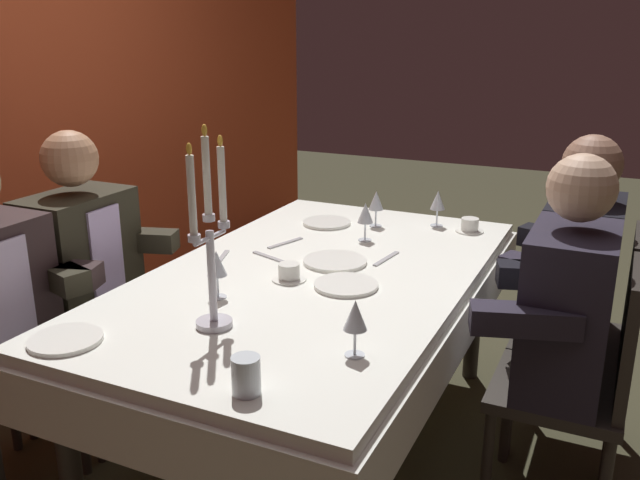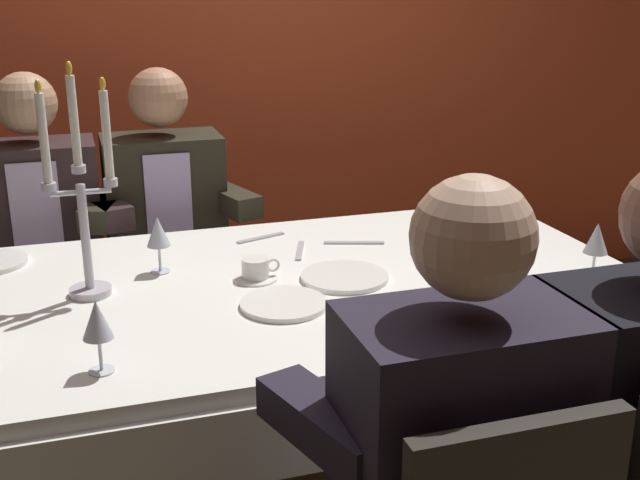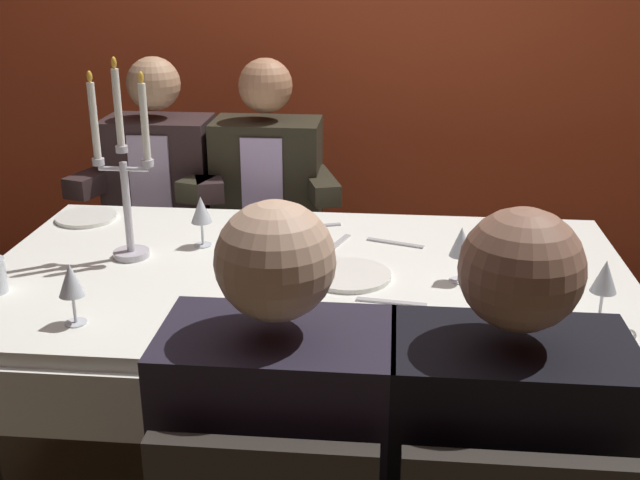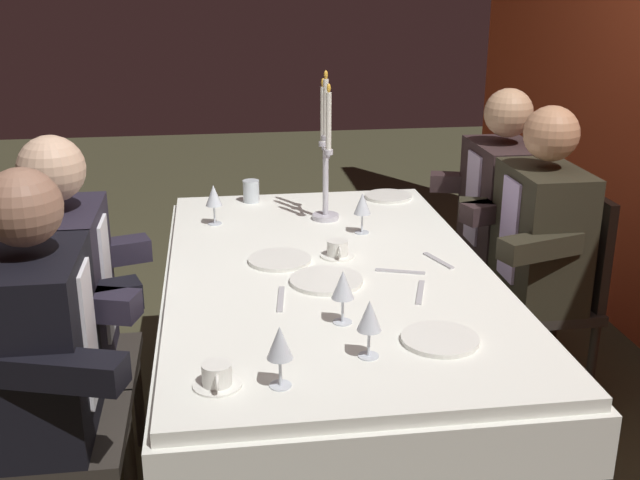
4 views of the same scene
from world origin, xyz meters
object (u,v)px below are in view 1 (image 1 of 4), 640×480
(dinner_plate_3, at_px, (335,261))
(seated_diner_1, at_px, (80,260))
(wine_glass_0, at_px, (376,201))
(seated_diner_3, at_px, (581,270))
(water_tumbler_0, at_px, (246,375))
(wine_glass_1, at_px, (217,265))
(coffee_cup_0, at_px, (470,226))
(seated_diner_2, at_px, (569,310))
(dining_table, at_px, (314,302))
(wine_glass_4, at_px, (365,214))
(dinner_plate_2, at_px, (346,285))
(dinner_plate_0, at_px, (327,223))
(dinner_plate_1, at_px, (65,340))
(wine_glass_2, at_px, (438,201))
(wine_glass_3, at_px, (355,316))
(coffee_cup_1, at_px, (289,273))
(candelabra, at_px, (210,247))

(dinner_plate_3, xyz_separation_m, seated_diner_1, (-0.38, 0.92, -0.01))
(wine_glass_0, bearing_deg, seated_diner_3, -102.66)
(water_tumbler_0, bearing_deg, wine_glass_1, 39.64)
(coffee_cup_0, relative_size, seated_diner_2, 0.11)
(water_tumbler_0, distance_m, seated_diner_3, 1.46)
(dining_table, bearing_deg, wine_glass_0, 0.56)
(wine_glass_0, relative_size, wine_glass_1, 1.00)
(wine_glass_1, xyz_separation_m, seated_diner_2, (0.40, -1.07, -0.12))
(dinner_plate_3, distance_m, wine_glass_4, 0.33)
(dinner_plate_2, relative_size, dinner_plate_3, 0.92)
(dining_table, bearing_deg, dinner_plate_2, -117.13)
(dinner_plate_0, relative_size, dinner_plate_1, 1.04)
(dinner_plate_3, xyz_separation_m, water_tumbler_0, (-0.97, -0.19, 0.04))
(wine_glass_0, relative_size, seated_diner_1, 0.13)
(wine_glass_4, xyz_separation_m, seated_diner_1, (-0.69, 0.91, -0.12))
(wine_glass_1, xyz_separation_m, wine_glass_2, (1.13, -0.42, 0.00))
(coffee_cup_0, bearing_deg, seated_diner_1, 128.28)
(wine_glass_3, bearing_deg, seated_diner_2, -40.09)
(wine_glass_0, distance_m, wine_glass_3, 1.27)
(coffee_cup_0, distance_m, seated_diner_2, 0.86)
(dinner_plate_1, relative_size, water_tumbler_0, 2.14)
(wine_glass_3, relative_size, seated_diner_2, 0.13)
(water_tumbler_0, height_order, seated_diner_3, seated_diner_3)
(seated_diner_1, relative_size, seated_diner_2, 1.00)
(wine_glass_1, height_order, seated_diner_1, seated_diner_1)
(wine_glass_1, distance_m, seated_diner_1, 0.72)
(dinner_plate_1, relative_size, wine_glass_0, 1.28)
(wine_glass_4, distance_m, coffee_cup_1, 0.56)
(wine_glass_2, bearing_deg, dinner_plate_1, 158.37)
(wine_glass_1, distance_m, wine_glass_2, 1.21)
(seated_diner_2, bearing_deg, seated_diner_1, 99.63)
(wine_glass_2, bearing_deg, dining_table, 162.82)
(water_tumbler_0, relative_size, coffee_cup_1, 0.74)
(coffee_cup_1, relative_size, seated_diner_1, 0.11)
(candelabra, relative_size, seated_diner_1, 0.49)
(wine_glass_2, bearing_deg, coffee_cup_0, -98.25)
(candelabra, xyz_separation_m, wine_glass_0, (1.21, -0.06, -0.13))
(wine_glass_0, relative_size, wine_glass_3, 1.00)
(dining_table, height_order, wine_glass_2, wine_glass_2)
(wine_glass_0, distance_m, wine_glass_2, 0.28)
(dinner_plate_0, distance_m, seated_diner_1, 1.08)
(dinner_plate_2, distance_m, seated_diner_3, 0.90)
(coffee_cup_0, xyz_separation_m, seated_diner_1, (-1.01, 1.28, -0.03))
(seated_diner_3, bearing_deg, wine_glass_3, 153.59)
(coffee_cup_0, bearing_deg, wine_glass_0, 103.93)
(dinner_plate_2, relative_size, coffee_cup_0, 1.69)
(dinner_plate_1, relative_size, dinner_plate_2, 0.94)
(wine_glass_2, distance_m, coffee_cup_0, 0.18)
(wine_glass_2, bearing_deg, wine_glass_3, -173.72)
(dinner_plate_2, bearing_deg, seated_diner_2, -79.72)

